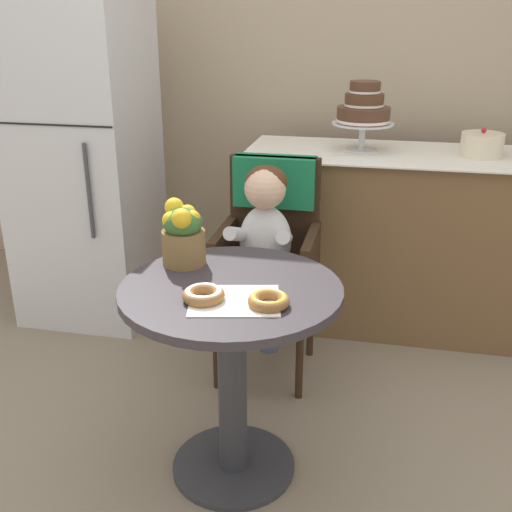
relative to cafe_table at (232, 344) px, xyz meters
name	(u,v)px	position (x,y,z in m)	size (l,w,h in m)	color
ground_plane	(234,467)	(0.00, 0.00, -0.51)	(8.00, 8.00, 0.00)	gray
back_wall	(312,48)	(0.00, 1.85, 0.84)	(4.80, 0.10, 2.70)	tan
cafe_table	(232,344)	(0.00, 0.00, 0.00)	(0.72, 0.72, 0.72)	#332D33
wicker_chair	(271,232)	(-0.02, 0.76, 0.13)	(0.42, 0.45, 0.95)	#332114
seated_child	(264,235)	(-0.02, 0.61, 0.17)	(0.27, 0.32, 0.73)	silver
paper_napkin	(235,301)	(0.04, -0.10, 0.21)	(0.27, 0.22, 0.00)	white
donut_front	(269,300)	(0.15, -0.12, 0.23)	(0.13, 0.13, 0.04)	#936033
donut_mid	(203,294)	(-0.05, -0.12, 0.23)	(0.13, 0.13, 0.04)	#936033
flower_vase	(183,233)	(-0.21, 0.15, 0.33)	(0.15, 0.16, 0.22)	brown
display_counter	(399,240)	(0.55, 1.30, -0.05)	(1.56, 0.62, 0.90)	brown
tiered_cake_stand	(364,110)	(0.33, 1.30, 0.59)	(0.30, 0.30, 0.33)	silver
round_layer_cake	(482,145)	(0.89, 1.30, 0.45)	(0.20, 0.20, 0.13)	beige
refrigerator	(83,157)	(-1.05, 1.10, 0.34)	(0.64, 0.63, 1.70)	silver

